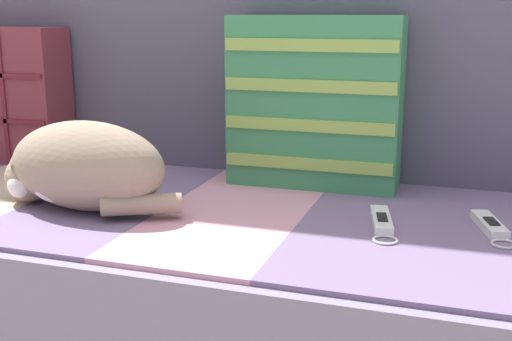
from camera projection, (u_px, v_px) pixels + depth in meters
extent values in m
cube|color=brown|center=(184.00, 313.00, 1.56)|extent=(1.95, 0.86, 0.16)
cube|color=slate|center=(182.00, 243.00, 1.52)|extent=(1.92, 0.85, 0.20)
cube|color=tan|center=(11.00, 186.00, 1.61)|extent=(0.31, 0.76, 0.01)
cube|color=slate|center=(119.00, 196.00, 1.52)|extent=(0.31, 0.76, 0.01)
cube|color=#C6899E|center=(240.00, 208.00, 1.43)|extent=(0.31, 0.76, 0.01)
cube|color=slate|center=(378.00, 222.00, 1.33)|extent=(0.31, 0.76, 0.01)
cube|color=#514C60|center=(233.00, 67.00, 1.76)|extent=(1.92, 0.14, 0.55)
cube|color=brown|center=(0.00, 95.00, 1.85)|extent=(0.41, 0.13, 0.38)
cube|color=maroon|center=(3.00, 98.00, 1.76)|extent=(0.01, 0.01, 0.37)
cube|color=#3D8956|center=(314.00, 102.00, 1.56)|extent=(0.42, 0.13, 0.41)
cube|color=#93B751|center=(307.00, 164.00, 1.53)|extent=(0.41, 0.01, 0.03)
cube|color=#93B751|center=(307.00, 126.00, 1.51)|extent=(0.41, 0.01, 0.03)
cube|color=#93B751|center=(308.00, 86.00, 1.49)|extent=(0.41, 0.01, 0.03)
cube|color=#93B751|center=(309.00, 45.00, 1.46)|extent=(0.41, 0.01, 0.03)
ellipsoid|color=gray|center=(87.00, 166.00, 1.38)|extent=(0.37, 0.20, 0.20)
sphere|color=gray|center=(30.00, 178.00, 1.44)|extent=(0.11, 0.11, 0.11)
sphere|color=white|center=(21.00, 185.00, 1.42)|extent=(0.06, 0.06, 0.06)
ellipsoid|color=white|center=(53.00, 182.00, 1.36)|extent=(0.11, 0.05, 0.09)
cylinder|color=gray|center=(142.00, 204.00, 1.32)|extent=(0.17, 0.11, 0.04)
cone|color=gray|center=(18.00, 154.00, 1.40)|extent=(0.04, 0.04, 0.04)
cone|color=gray|center=(36.00, 149.00, 1.46)|extent=(0.04, 0.04, 0.04)
cube|color=white|center=(381.00, 220.00, 1.30)|extent=(0.07, 0.16, 0.02)
cube|color=black|center=(382.00, 217.00, 1.29)|extent=(0.03, 0.06, 0.00)
cube|color=black|center=(379.00, 209.00, 1.37)|extent=(0.03, 0.01, 0.02)
torus|color=silver|center=(385.00, 240.00, 1.20)|extent=(0.06, 0.06, 0.01)
cube|color=white|center=(489.00, 224.00, 1.27)|extent=(0.07, 0.15, 0.02)
cube|color=black|center=(491.00, 221.00, 1.26)|extent=(0.03, 0.05, 0.00)
cube|color=black|center=(479.00, 214.00, 1.34)|extent=(0.03, 0.02, 0.02)
torus|color=silver|center=(504.00, 244.00, 1.18)|extent=(0.06, 0.06, 0.01)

